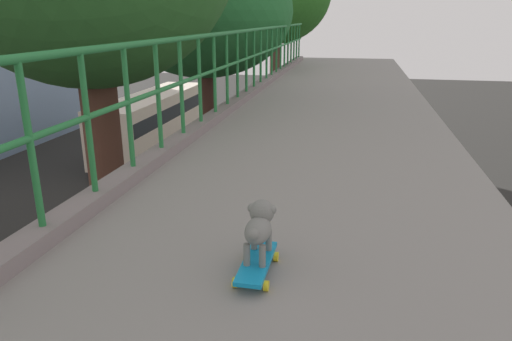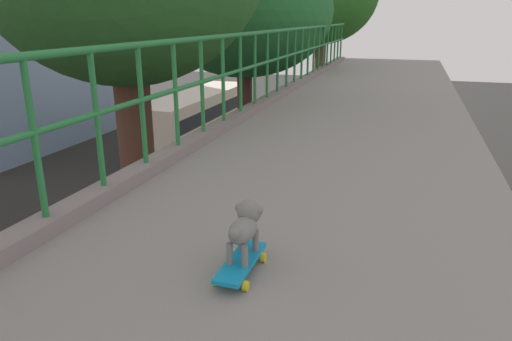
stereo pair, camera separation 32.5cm
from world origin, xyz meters
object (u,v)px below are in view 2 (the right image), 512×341
(toy_skateboard, at_px, (241,263))
(city_bus, at_px, (198,117))
(car_yellow_cab_fifth, at_px, (133,248))
(small_dog, at_px, (245,224))

(toy_skateboard, bearing_deg, city_bus, 115.50)
(city_bus, bearing_deg, toy_skateboard, -64.50)
(car_yellow_cab_fifth, bearing_deg, small_dog, -52.73)
(small_dog, bearing_deg, car_yellow_cab_fifth, 127.27)
(toy_skateboard, xyz_separation_m, small_dog, (-0.00, 0.08, 0.20))
(city_bus, relative_size, small_dog, 28.55)
(city_bus, bearing_deg, car_yellow_cab_fifth, -73.69)
(car_yellow_cab_fifth, bearing_deg, toy_skateboard, -52.97)
(small_dog, bearing_deg, city_bus, 115.57)
(car_yellow_cab_fifth, bearing_deg, city_bus, 106.31)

